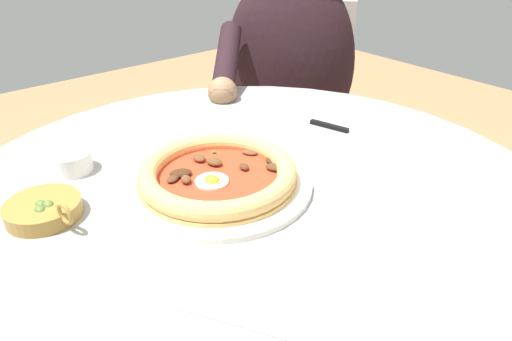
% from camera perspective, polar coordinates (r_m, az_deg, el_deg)
% --- Properties ---
extents(dining_table, '(1.01, 1.01, 0.73)m').
position_cam_1_polar(dining_table, '(0.81, -0.58, -9.73)').
color(dining_table, '#999993').
rests_on(dining_table, ground).
extents(pizza_on_plate, '(0.31, 0.31, 0.04)m').
position_cam_1_polar(pizza_on_plate, '(0.74, -4.76, -0.72)').
color(pizza_on_plate, white).
rests_on(pizza_on_plate, dining_table).
extents(steak_knife, '(0.21, 0.07, 0.01)m').
position_cam_1_polar(steak_knife, '(0.98, 7.40, 5.87)').
color(steak_knife, silver).
rests_on(steak_knife, dining_table).
extents(ramekin_capers, '(0.07, 0.07, 0.03)m').
position_cam_1_polar(ramekin_capers, '(0.85, -21.89, 1.09)').
color(ramekin_capers, white).
rests_on(ramekin_capers, dining_table).
extents(olive_pan, '(0.13, 0.11, 0.05)m').
position_cam_1_polar(olive_pan, '(0.74, -24.78, -4.40)').
color(olive_pan, olive).
rests_on(olive_pan, dining_table).
extents(fork_utensil, '(0.15, 0.09, 0.00)m').
position_cam_1_polar(fork_utensil, '(0.53, -2.56, -18.21)').
color(fork_utensil, '#BCBCC1').
rests_on(fork_utensil, dining_table).
extents(diner_person, '(0.44, 0.58, 1.16)m').
position_cam_1_polar(diner_person, '(1.45, 3.77, 5.04)').
color(diner_person, '#282833').
rests_on(diner_person, ground).
extents(cafe_chair_diner, '(0.60, 0.60, 0.87)m').
position_cam_1_polar(cafe_chair_diner, '(1.58, 4.34, 7.26)').
color(cafe_chair_diner, beige).
rests_on(cafe_chair_diner, ground).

